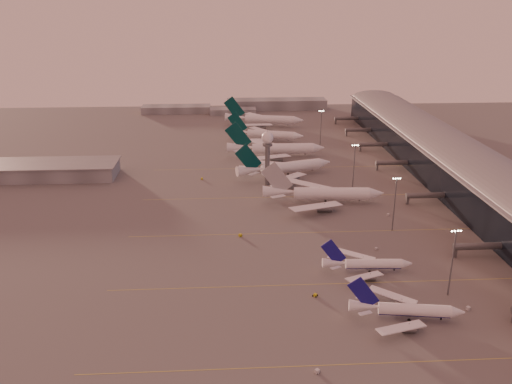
{
  "coord_description": "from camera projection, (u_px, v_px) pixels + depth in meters",
  "views": [
    {
      "loc": [
        -17.75,
        -159.17,
        96.87
      ],
      "look_at": [
        -3.46,
        80.94,
        9.89
      ],
      "focal_mm": 38.0,
      "sensor_mm": 36.0,
      "label": 1
    }
  ],
  "objects": [
    {
      "name": "gsv_catering_b",
      "position": [
        389.0,
        212.0,
        253.15
      ],
      "size": [
        5.49,
        3.23,
        4.22
      ],
      "color": "silver",
      "rests_on": "ground"
    },
    {
      "name": "terminal",
      "position": [
        461.0,
        168.0,
        289.15
      ],
      "size": [
        57.0,
        362.0,
        23.04
      ],
      "color": "black",
      "rests_on": "ground"
    },
    {
      "name": "distant_horizon",
      "position": [
        247.0,
        106.0,
        487.4
      ],
      "size": [
        165.0,
        37.5,
        9.0
      ],
      "color": "slate",
      "rests_on": "ground"
    },
    {
      "name": "gsv_tug_far",
      "position": [
        274.0,
        192.0,
        283.64
      ],
      "size": [
        3.93,
        3.7,
        0.97
      ],
      "color": "#515356",
      "rests_on": "ground"
    },
    {
      "name": "mast_a",
      "position": [
        453.0,
        259.0,
        181.92
      ],
      "size": [
        3.6,
        0.56,
        25.0
      ],
      "color": "#5A5D62",
      "rests_on": "ground"
    },
    {
      "name": "hangar",
      "position": [
        45.0,
        170.0,
        306.61
      ],
      "size": [
        82.0,
        27.0,
        8.5
      ],
      "color": "slate",
      "rests_on": "ground"
    },
    {
      "name": "radar_tower",
      "position": [
        267.0,
        147.0,
        289.16
      ],
      "size": [
        6.4,
        6.4,
        31.1
      ],
      "color": "#5A5D62",
      "rests_on": "ground"
    },
    {
      "name": "gsv_truck_c",
      "position": [
        241.0,
        234.0,
        231.87
      ],
      "size": [
        6.08,
        5.63,
        2.47
      ],
      "color": "gold",
      "rests_on": "ground"
    },
    {
      "name": "gsv_catering_a",
      "position": [
        469.0,
        304.0,
        177.02
      ],
      "size": [
        6.12,
        4.95,
        4.62
      ],
      "color": "silver",
      "rests_on": "ground"
    },
    {
      "name": "narrowbody_mid",
      "position": [
        367.0,
        265.0,
        201.36
      ],
      "size": [
        34.52,
        27.52,
        13.48
      ],
      "color": "white",
      "rests_on": "ground"
    },
    {
      "name": "mast_c",
      "position": [
        354.0,
        164.0,
        284.74
      ],
      "size": [
        3.6,
        0.56,
        25.0
      ],
      "color": "#5A5D62",
      "rests_on": "ground"
    },
    {
      "name": "taxiway_markings",
      "position": [
        335.0,
        231.0,
        237.6
      ],
      "size": [
        180.0,
        185.25,
        0.02
      ],
      "color": "gold",
      "rests_on": "ground"
    },
    {
      "name": "widebody_white",
      "position": [
        323.0,
        196.0,
        268.42
      ],
      "size": [
        60.92,
        48.67,
        21.42
      ],
      "color": "white",
      "rests_on": "ground"
    },
    {
      "name": "narrowbody_near",
      "position": [
        406.0,
        311.0,
        171.54
      ],
      "size": [
        36.93,
        29.27,
        14.5
      ],
      "color": "white",
      "rests_on": "ground"
    },
    {
      "name": "gsv_truck_a",
      "position": [
        319.0,
        369.0,
        147.69
      ],
      "size": [
        6.23,
        4.83,
        2.41
      ],
      "color": "silver",
      "rests_on": "ground"
    },
    {
      "name": "ground",
      "position": [
        280.0,
        300.0,
        183.36
      ],
      "size": [
        700.0,
        700.0,
        0.0
      ],
      "primitive_type": "plane",
      "color": "#585555",
      "rests_on": "ground"
    },
    {
      "name": "greentail_a",
      "position": [
        285.0,
        170.0,
        309.07
      ],
      "size": [
        57.21,
        45.47,
        21.51
      ],
      "color": "white",
      "rests_on": "ground"
    },
    {
      "name": "gsv_truck_b",
      "position": [
        377.0,
        247.0,
        219.67
      ],
      "size": [
        5.08,
        2.72,
        1.95
      ],
      "color": "silver",
      "rests_on": "ground"
    },
    {
      "name": "greentail_b",
      "position": [
        276.0,
        151.0,
        346.09
      ],
      "size": [
        63.77,
        51.48,
        23.16
      ],
      "color": "white",
      "rests_on": "ground"
    },
    {
      "name": "mast_d",
      "position": [
        321.0,
        126.0,
        369.11
      ],
      "size": [
        3.6,
        0.56,
        25.0
      ],
      "color": "#5A5D62",
      "rests_on": "ground"
    },
    {
      "name": "gsv_tug_mid",
      "position": [
        315.0,
        295.0,
        185.46
      ],
      "size": [
        3.95,
        3.7,
        0.97
      ],
      "color": "gold",
      "rests_on": "ground"
    },
    {
      "name": "greentail_c",
      "position": [
        266.0,
        136.0,
        384.77
      ],
      "size": [
        53.53,
        42.59,
        20.03
      ],
      "color": "white",
      "rests_on": "ground"
    },
    {
      "name": "mast_b",
      "position": [
        395.0,
        201.0,
        233.39
      ],
      "size": [
        3.6,
        0.56,
        25.0
      ],
      "color": "#5A5D62",
      "rests_on": "ground"
    },
    {
      "name": "greentail_d",
      "position": [
        264.0,
        121.0,
        428.21
      ],
      "size": [
        62.76,
        50.16,
        23.09
      ],
      "color": "white",
      "rests_on": "ground"
    },
    {
      "name": "gsv_truck_d",
      "position": [
        202.0,
        177.0,
        304.15
      ],
      "size": [
        2.27,
        5.65,
        2.26
      ],
      "color": "gold",
      "rests_on": "ground"
    }
  ]
}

